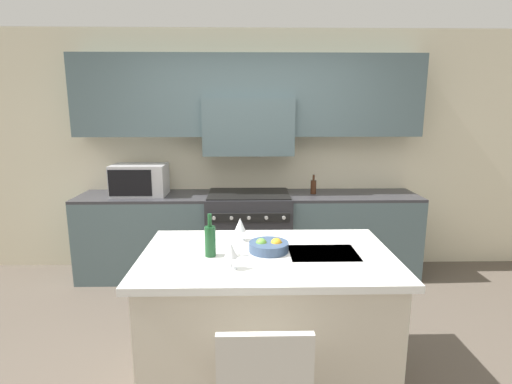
{
  "coord_description": "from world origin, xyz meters",
  "views": [
    {
      "loc": [
        -0.01,
        -2.6,
        1.84
      ],
      "look_at": [
        0.06,
        0.6,
        1.17
      ],
      "focal_mm": 28.0,
      "sensor_mm": 36.0,
      "label": 1
    }
  ],
  "objects": [
    {
      "name": "wine_glass_far",
      "position": [
        -0.07,
        0.11,
        1.03
      ],
      "size": [
        0.08,
        0.08,
        0.16
      ],
      "color": "white",
      "rests_on": "kitchen_island"
    },
    {
      "name": "wine_bottle",
      "position": [
        -0.25,
        -0.19,
        1.03
      ],
      "size": [
        0.07,
        0.07,
        0.28
      ],
      "color": "#194723",
      "rests_on": "kitchen_island"
    },
    {
      "name": "range_stove",
      "position": [
        -0.0,
        1.64,
        0.47
      ],
      "size": [
        0.9,
        0.7,
        0.94
      ],
      "color": "#2D2D33",
      "rests_on": "ground_plane"
    },
    {
      "name": "oil_bottle_on_counter",
      "position": [
        0.71,
        1.68,
        1.0
      ],
      "size": [
        0.06,
        0.06,
        0.21
      ],
      "color": "#422314",
      "rests_on": "back_counter"
    },
    {
      "name": "wine_glass_near",
      "position": [
        -0.11,
        -0.41,
        1.03
      ],
      "size": [
        0.08,
        0.08,
        0.16
      ],
      "color": "white",
      "rests_on": "kitchen_island"
    },
    {
      "name": "kitchen_island",
      "position": [
        0.11,
        -0.15,
        0.46
      ],
      "size": [
        1.63,
        1.01,
        0.92
      ],
      "color": "beige",
      "rests_on": "ground_plane"
    },
    {
      "name": "fruit_bowl",
      "position": [
        0.12,
        -0.12,
        0.96
      ],
      "size": [
        0.26,
        0.26,
        0.09
      ],
      "color": "#384C6B",
      "rests_on": "kitchen_island"
    },
    {
      "name": "back_cabinetry",
      "position": [
        0.0,
        1.91,
        1.6
      ],
      "size": [
        10.0,
        0.46,
        2.7
      ],
      "color": "beige",
      "rests_on": "ground_plane"
    },
    {
      "name": "back_counter",
      "position": [
        0.0,
        1.66,
        0.46
      ],
      "size": [
        3.7,
        0.62,
        0.92
      ],
      "color": "#4C6066",
      "rests_on": "ground_plane"
    },
    {
      "name": "ground_plane",
      "position": [
        0.0,
        0.0,
        0.0
      ],
      "size": [
        10.0,
        10.0,
        0.0
      ],
      "primitive_type": "plane",
      "color": "brown"
    },
    {
      "name": "microwave",
      "position": [
        -1.18,
        1.65,
        1.09
      ],
      "size": [
        0.57,
        0.38,
        0.34
      ],
      "color": "#B7B7BC",
      "rests_on": "back_counter"
    }
  ]
}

